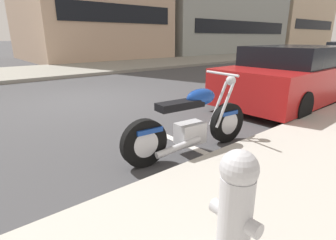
% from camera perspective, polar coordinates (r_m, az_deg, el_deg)
% --- Properties ---
extents(ground_plane, '(260.00, 260.00, 0.00)m').
position_cam_1_polar(ground_plane, '(7.19, -17.04, 3.86)').
color(ground_plane, '#3D3D3F').
extents(sidewalk_far_curb, '(120.00, 5.00, 0.14)m').
position_cam_1_polar(sidewalk_far_curb, '(19.81, 8.48, 12.87)').
color(sidewalk_far_curb, gray).
rests_on(sidewalk_far_curb, ground).
extents(parking_stall_stripe, '(0.12, 2.20, 0.01)m').
position_cam_1_polar(parking_stall_stripe, '(4.17, 3.31, -5.03)').
color(parking_stall_stripe, silver).
rests_on(parking_stall_stripe, ground).
extents(parked_motorcycle, '(2.12, 0.62, 1.11)m').
position_cam_1_polar(parked_motorcycle, '(3.73, 5.13, -0.90)').
color(parked_motorcycle, black).
rests_on(parked_motorcycle, ground).
extents(parked_car_across_street, '(4.64, 2.00, 1.39)m').
position_cam_1_polar(parked_car_across_street, '(7.33, 25.76, 8.54)').
color(parked_car_across_street, '#AD1919').
rests_on(parked_car_across_street, ground).
extents(fire_hydrant, '(0.24, 0.36, 0.82)m').
position_cam_1_polar(fire_hydrant, '(1.81, 14.44, -17.57)').
color(fire_hydrant, '#B7B7BC').
rests_on(fire_hydrant, sidewalk_near_curb).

